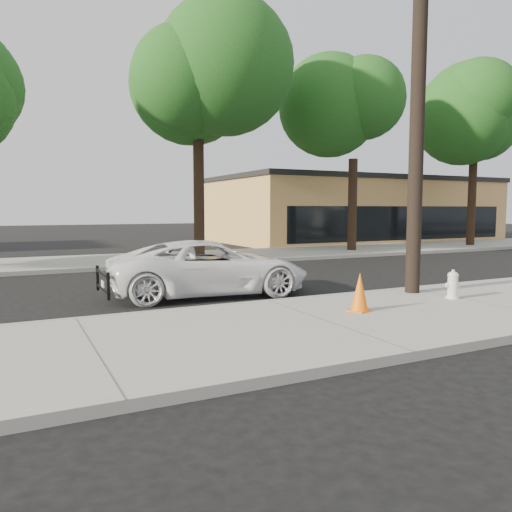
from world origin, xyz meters
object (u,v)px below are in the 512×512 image
utility_pole (418,99)px  police_cruiser (210,268)px  traffic_cone (360,292)px  fire_hydrant (453,285)px

utility_pole → police_cruiser: bearing=148.0°
utility_pole → traffic_cone: utility_pole is taller
fire_hydrant → traffic_cone: (-2.73, -0.18, 0.07)m
traffic_cone → utility_pole: bearing=25.6°
police_cruiser → fire_hydrant: 5.71m
utility_pole → fire_hydrant: (0.21, -1.03, -4.25)m
utility_pole → traffic_cone: size_ratio=11.82×
utility_pole → police_cruiser: (-4.19, 2.61, -4.01)m
police_cruiser → fire_hydrant: police_cruiser is taller
utility_pole → fire_hydrant: utility_pole is taller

